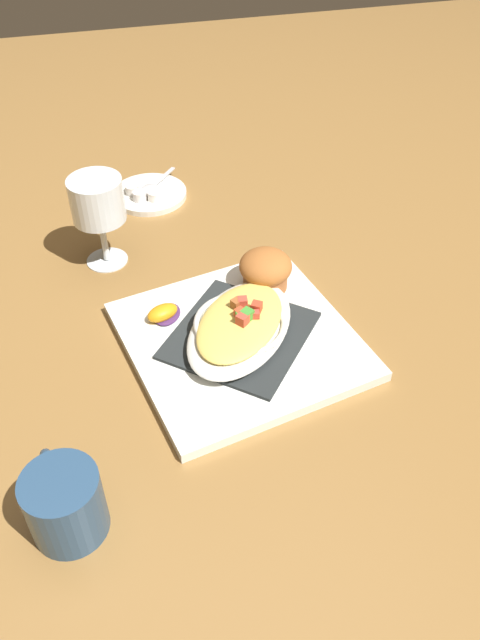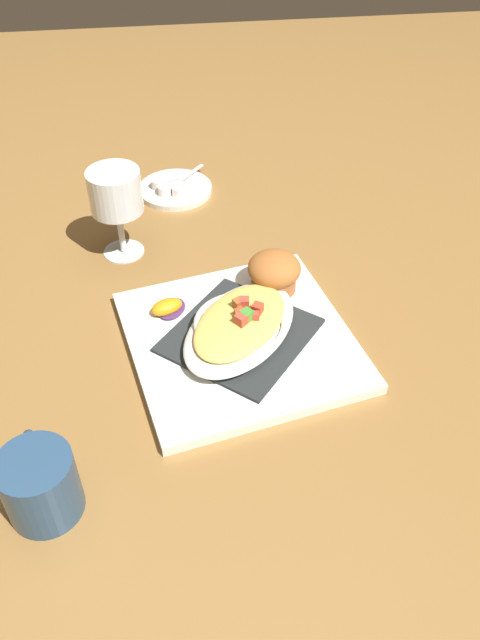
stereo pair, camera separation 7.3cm
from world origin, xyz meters
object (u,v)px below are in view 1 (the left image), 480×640
at_px(creamer_cup_2, 155,196).
at_px(creamer_cup_0, 132,190).
at_px(stemmed_glass, 98,204).
at_px(coffee_mug, 65,505).
at_px(creamer_saucer, 150,194).
at_px(creamer_cup_1, 140,196).
at_px(square_plate, 240,341).
at_px(orange_garnish, 164,313).
at_px(muffin, 265,270).
at_px(gratin_dish, 240,325).
at_px(spoon, 151,188).

bearing_deg(creamer_cup_2, creamer_cup_0, 139.39).
xyz_separation_m(stemmed_glass, creamer_cup_2, (0.10, 0.14, -0.08)).
height_order(coffee_mug, creamer_cup_2, coffee_mug).
height_order(creamer_saucer, creamer_cup_1, creamer_cup_1).
bearing_deg(creamer_cup_1, square_plate, -77.69).
relative_size(coffee_mug, creamer_cup_0, 4.54).
bearing_deg(creamer_cup_1, orange_garnish, -91.66).
relative_size(muffin, orange_garnish, 1.29).
distance_m(square_plate, muffin, 0.12).
bearing_deg(coffee_mug, orange_garnish, 62.59).
relative_size(coffee_mug, creamer_cup_2, 4.54).
height_order(gratin_dish, muffin, muffin).
relative_size(muffin, creamer_saucer, 0.58).
bearing_deg(spoon, stemmed_glass, -118.69).
bearing_deg(spoon, creamer_cup_0, -175.42).
xyz_separation_m(gratin_dish, orange_garnish, (-0.09, 0.06, -0.01)).
bearing_deg(orange_garnish, stemmed_glass, 110.42).
bearing_deg(square_plate, spoon, 98.48).
bearing_deg(orange_garnish, coffee_mug, -117.41).
height_order(spoon, creamer_cup_1, creamer_cup_1).
xyz_separation_m(muffin, spoon, (-0.12, 0.31, -0.03)).
distance_m(creamer_saucer, creamer_cup_2, 0.03).
relative_size(gratin_dish, creamer_cup_2, 9.80).
bearing_deg(spoon, coffee_mug, -105.81).
bearing_deg(square_plate, gratin_dish, 8.53).
height_order(orange_garnish, creamer_cup_1, orange_garnish).
distance_m(gratin_dish, spoon, 0.41).
relative_size(stemmed_glass, creamer_cup_1, 5.99).
distance_m(square_plate, stemmed_glass, 0.30).
relative_size(orange_garnish, creamer_cup_2, 2.47).
relative_size(spoon, creamer_cup_2, 3.74).
relative_size(orange_garnish, spoon, 0.66).
distance_m(orange_garnish, creamer_cup_2, 0.31).
relative_size(square_plate, creamer_cup_2, 12.05).
height_order(square_plate, muffin, muffin).
xyz_separation_m(square_plate, creamer_cup_0, (-0.09, 0.41, 0.01)).
bearing_deg(gratin_dish, square_plate, -171.47).
distance_m(gratin_dish, creamer_cup_0, 0.42).
relative_size(creamer_cup_0, creamer_cup_2, 1.00).
height_order(stemmed_glass, creamer_cup_2, stemmed_glass).
bearing_deg(creamer_cup_2, orange_garnish, -96.24).
bearing_deg(gratin_dish, spoon, 98.50).
bearing_deg(coffee_mug, creamer_cup_1, 75.54).
bearing_deg(square_plate, muffin, 56.86).
bearing_deg(creamer_cup_2, square_plate, -81.15).
bearing_deg(spoon, square_plate, -81.52).
height_order(orange_garnish, creamer_cup_0, orange_garnish).
relative_size(coffee_mug, creamer_cup_1, 4.54).
bearing_deg(creamer_saucer, orange_garnish, -94.77).
xyz_separation_m(orange_garnish, creamer_cup_0, (-0.00, 0.34, -0.01)).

